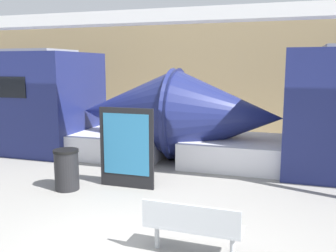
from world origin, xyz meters
name	(u,v)px	position (x,y,z in m)	size (l,w,h in m)	color
station_wall	(235,70)	(0.00, 10.88, 2.50)	(56.00, 0.20, 5.00)	tan
bench_near	(192,224)	(0.86, 0.36, 0.49)	(1.43, 0.48, 0.82)	#ADB2B7
trash_bin	(67,169)	(-2.47, 2.37, 0.45)	(0.55, 0.55, 0.90)	black
poster_board	(127,148)	(-1.28, 2.92, 0.91)	(1.27, 0.07, 1.80)	black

